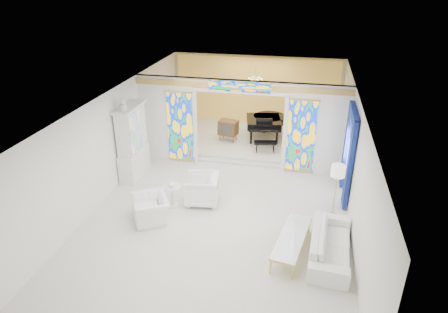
% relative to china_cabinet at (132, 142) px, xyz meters
% --- Properties ---
extents(floor, '(12.00, 12.00, 0.00)m').
position_rel_china_cabinet_xyz_m(floor, '(3.22, -0.60, -1.17)').
color(floor, beige).
rests_on(floor, ground).
extents(ceiling, '(7.00, 12.00, 0.02)m').
position_rel_china_cabinet_xyz_m(ceiling, '(3.22, -0.60, 1.83)').
color(ceiling, white).
rests_on(ceiling, wall_back).
extents(wall_back, '(7.00, 0.02, 3.00)m').
position_rel_china_cabinet_xyz_m(wall_back, '(3.22, 5.40, 0.33)').
color(wall_back, silver).
rests_on(wall_back, floor).
extents(wall_front, '(7.00, 0.02, 3.00)m').
position_rel_china_cabinet_xyz_m(wall_front, '(3.22, -6.60, 0.33)').
color(wall_front, silver).
rests_on(wall_front, floor).
extents(wall_left, '(0.02, 12.00, 3.00)m').
position_rel_china_cabinet_xyz_m(wall_left, '(-0.28, -0.60, 0.33)').
color(wall_left, silver).
rests_on(wall_left, floor).
extents(wall_right, '(0.02, 12.00, 3.00)m').
position_rel_china_cabinet_xyz_m(wall_right, '(6.72, -0.60, 0.33)').
color(wall_right, silver).
rests_on(wall_right, floor).
extents(partition_wall, '(7.00, 0.22, 3.00)m').
position_rel_china_cabinet_xyz_m(partition_wall, '(3.22, 1.40, 0.48)').
color(partition_wall, silver).
rests_on(partition_wall, floor).
extents(stained_glass_left, '(0.90, 0.04, 2.40)m').
position_rel_china_cabinet_xyz_m(stained_glass_left, '(1.19, 1.29, 0.13)').
color(stained_glass_left, gold).
rests_on(stained_glass_left, partition_wall).
extents(stained_glass_right, '(0.90, 0.04, 2.40)m').
position_rel_china_cabinet_xyz_m(stained_glass_right, '(5.25, 1.29, 0.13)').
color(stained_glass_right, gold).
rests_on(stained_glass_right, partition_wall).
extents(stained_glass_transom, '(2.00, 0.04, 0.34)m').
position_rel_china_cabinet_xyz_m(stained_glass_transom, '(3.22, 1.29, 1.65)').
color(stained_glass_transom, gold).
rests_on(stained_glass_transom, partition_wall).
extents(alcove_platform, '(6.80, 3.80, 0.18)m').
position_rel_china_cabinet_xyz_m(alcove_platform, '(3.22, 3.50, -1.08)').
color(alcove_platform, beige).
rests_on(alcove_platform, floor).
extents(gold_curtain_back, '(6.70, 0.10, 2.90)m').
position_rel_china_cabinet_xyz_m(gold_curtain_back, '(3.22, 5.28, 0.33)').
color(gold_curtain_back, '#F0CA53').
rests_on(gold_curtain_back, wall_back).
extents(chandelier, '(0.48, 0.48, 0.30)m').
position_rel_china_cabinet_xyz_m(chandelier, '(3.42, 3.40, 1.38)').
color(chandelier, gold).
rests_on(chandelier, ceiling).
extents(blue_drapes, '(0.14, 1.85, 2.65)m').
position_rel_china_cabinet_xyz_m(blue_drapes, '(6.62, 0.10, 0.41)').
color(blue_drapes, navy).
rests_on(blue_drapes, wall_right).
extents(china_cabinet, '(0.56, 1.46, 2.72)m').
position_rel_china_cabinet_xyz_m(china_cabinet, '(0.00, 0.00, 0.00)').
color(china_cabinet, silver).
rests_on(china_cabinet, floor).
extents(armchair_left, '(1.30, 1.34, 0.67)m').
position_rel_china_cabinet_xyz_m(armchair_left, '(1.47, -2.33, -0.84)').
color(armchair_left, white).
rests_on(armchair_left, floor).
extents(armchair_right, '(1.06, 1.04, 0.86)m').
position_rel_china_cabinet_xyz_m(armchair_right, '(2.58, -1.19, -0.74)').
color(armchair_right, silver).
rests_on(armchair_right, floor).
extents(sofa, '(1.04, 2.34, 0.67)m').
position_rel_china_cabinet_xyz_m(sofa, '(6.17, -2.87, -0.84)').
color(sofa, white).
rests_on(sofa, floor).
extents(side_table, '(0.66, 0.66, 0.64)m').
position_rel_china_cabinet_xyz_m(side_table, '(1.82, -1.55, -0.75)').
color(side_table, silver).
rests_on(side_table, floor).
extents(vase, '(0.22, 0.22, 0.20)m').
position_rel_china_cabinet_xyz_m(vase, '(1.82, -1.55, -0.43)').
color(vase, silver).
rests_on(vase, side_table).
extents(coffee_table, '(0.93, 2.05, 0.44)m').
position_rel_china_cabinet_xyz_m(coffee_table, '(5.26, -2.92, -0.77)').
color(coffee_table, white).
rests_on(coffee_table, floor).
extents(floor_lamp, '(0.44, 0.44, 1.55)m').
position_rel_china_cabinet_xyz_m(floor_lamp, '(6.29, -1.12, 0.15)').
color(floor_lamp, gold).
rests_on(floor_lamp, floor).
extents(grand_piano, '(1.69, 2.61, 0.97)m').
position_rel_china_cabinet_xyz_m(grand_piano, '(3.86, 3.74, -0.33)').
color(grand_piano, black).
rests_on(grand_piano, alcove_platform).
extents(tv_console, '(0.77, 0.60, 0.81)m').
position_rel_china_cabinet_xyz_m(tv_console, '(2.49, 3.08, -0.47)').
color(tv_console, brown).
rests_on(tv_console, alcove_platform).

